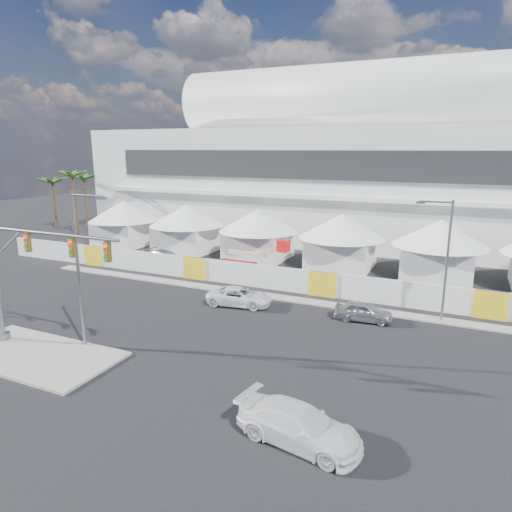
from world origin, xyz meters
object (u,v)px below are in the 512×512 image
at_px(pickup_curb, 239,297).
at_px(pickup_near, 299,425).
at_px(sedan_silver, 363,311).
at_px(boom_lift, 242,264).
at_px(streetlight_curb, 445,252).
at_px(streetlight_median, 80,260).
at_px(lot_car_c, 165,258).
at_px(traffic_mast, 18,274).

bearing_deg(pickup_curb, pickup_near, -153.63).
height_order(sedan_silver, boom_lift, boom_lift).
bearing_deg(streetlight_curb, streetlight_median, -144.74).
xyz_separation_m(pickup_near, streetlight_median, (-14.45, 3.31, 4.65)).
height_order(pickup_near, streetlight_median, streetlight_median).
distance_m(sedan_silver, lot_car_c, 22.71).
relative_size(lot_car_c, boom_lift, 0.69).
bearing_deg(streetlight_median, lot_car_c, 112.24).
bearing_deg(sedan_silver, pickup_near, 176.45).
bearing_deg(pickup_curb, streetlight_curb, -87.08).
height_order(pickup_curb, boom_lift, boom_lift).
bearing_deg(traffic_mast, pickup_curb, 55.33).
bearing_deg(lot_car_c, traffic_mast, -154.73).
bearing_deg(boom_lift, lot_car_c, -175.40).
xyz_separation_m(streetlight_curb, boom_lift, (-17.56, 5.03, -3.86)).
xyz_separation_m(pickup_curb, lot_car_c, (-12.36, 7.81, 0.06)).
height_order(traffic_mast, streetlight_median, streetlight_median).
xyz_separation_m(pickup_near, streetlight_curb, (4.36, 16.61, 4.10)).
relative_size(traffic_mast, streetlight_curb, 1.19).
bearing_deg(sedan_silver, lot_car_c, 66.68).
xyz_separation_m(pickup_near, traffic_mast, (-17.87, 1.85, 3.78)).
distance_m(pickup_near, streetlight_median, 15.54).
bearing_deg(pickup_near, streetlight_curb, -5.76).
xyz_separation_m(sedan_silver, pickup_near, (0.38, -14.52, 0.10)).
xyz_separation_m(traffic_mast, streetlight_curb, (22.24, 14.77, 0.32)).
distance_m(pickup_near, traffic_mast, 18.36).
height_order(sedan_silver, pickup_curb, pickup_curb).
relative_size(pickup_curb, boom_lift, 0.66).
distance_m(pickup_near, streetlight_curb, 17.66).
distance_m(pickup_curb, traffic_mast, 15.08).
distance_m(lot_car_c, streetlight_median, 20.35).
distance_m(sedan_silver, streetlight_curb, 6.67).
height_order(sedan_silver, streetlight_median, streetlight_median).
bearing_deg(pickup_near, traffic_mast, 93.06).
bearing_deg(pickup_near, lot_car_c, 54.35).
relative_size(sedan_silver, pickup_curb, 0.80).
bearing_deg(boom_lift, sedan_silver, -24.48).
xyz_separation_m(lot_car_c, streetlight_curb, (26.31, -5.03, 4.12)).
height_order(pickup_near, streetlight_curb, streetlight_curb).
height_order(sedan_silver, lot_car_c, lot_car_c).
bearing_deg(traffic_mast, streetlight_median, 23.16).
bearing_deg(streetlight_median, pickup_curb, 65.18).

